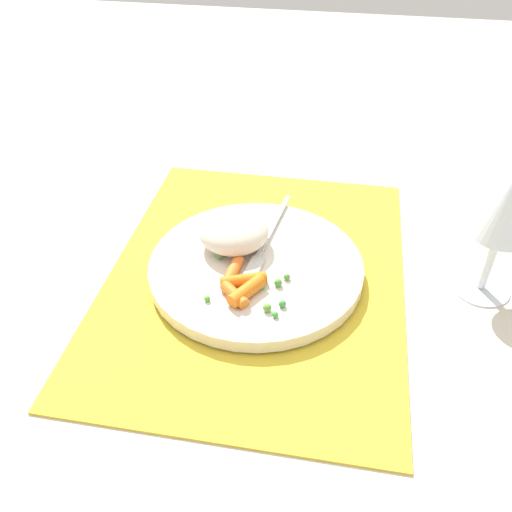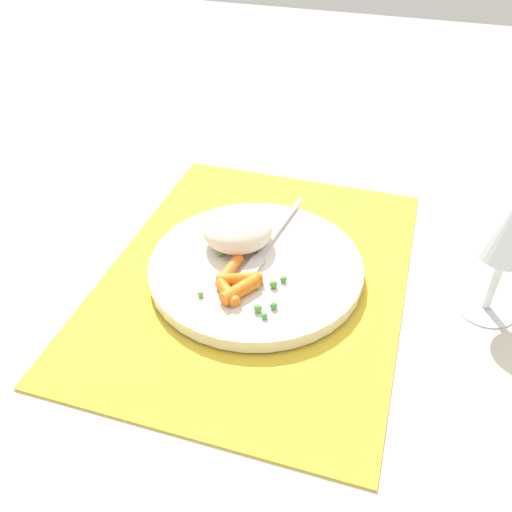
# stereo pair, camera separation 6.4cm
# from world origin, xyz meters

# --- Properties ---
(ground_plane) EXTENTS (2.40, 2.40, 0.00)m
(ground_plane) POSITION_xyz_m (0.00, 0.00, 0.00)
(ground_plane) COLOR beige
(placemat) EXTENTS (0.48, 0.36, 0.01)m
(placemat) POSITION_xyz_m (0.00, 0.00, 0.00)
(placemat) COLOR gold
(placemat) RESTS_ON ground_plane
(plate) EXTENTS (0.26, 0.26, 0.02)m
(plate) POSITION_xyz_m (0.00, 0.00, 0.01)
(plate) COLOR silver
(plate) RESTS_ON placemat
(rice_mound) EXTENTS (0.09, 0.09, 0.04)m
(rice_mound) POSITION_xyz_m (-0.03, -0.03, 0.04)
(rice_mound) COLOR beige
(rice_mound) RESTS_ON plate
(carrot_portion) EXTENTS (0.08, 0.06, 0.02)m
(carrot_portion) POSITION_xyz_m (0.05, -0.01, 0.03)
(carrot_portion) COLOR orange
(carrot_portion) RESTS_ON plate
(pea_scatter) EXTENTS (0.10, 0.10, 0.01)m
(pea_scatter) POSITION_xyz_m (0.05, 0.01, 0.03)
(pea_scatter) COLOR green
(pea_scatter) RESTS_ON plate
(fork) EXTENTS (0.19, 0.04, 0.01)m
(fork) POSITION_xyz_m (-0.03, 0.00, 0.03)
(fork) COLOR silver
(fork) RESTS_ON plate
(wine_glass) EXTENTS (0.07, 0.07, 0.17)m
(wine_glass) POSITION_xyz_m (-0.02, 0.27, 0.12)
(wine_glass) COLOR silver
(wine_glass) RESTS_ON ground_plane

